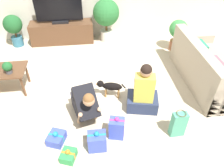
# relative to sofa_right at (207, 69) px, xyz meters

# --- Properties ---
(ground_plane) EXTENTS (16.00, 16.00, 0.00)m
(ground_plane) POSITION_rel_sofa_right_xyz_m (-2.40, -0.31, -0.29)
(ground_plane) COLOR beige
(sofa_right) EXTENTS (0.88, 1.91, 0.83)m
(sofa_right) POSITION_rel_sofa_right_xyz_m (0.00, 0.00, 0.00)
(sofa_right) COLOR tan
(sofa_right) RESTS_ON ground_plane
(coffee_table) EXTENTS (0.90, 0.55, 0.47)m
(coffee_table) POSITION_rel_sofa_right_xyz_m (-3.89, 0.19, 0.12)
(coffee_table) COLOR brown
(coffee_table) RESTS_ON ground_plane
(tv_console) EXTENTS (1.56, 0.44, 0.53)m
(tv_console) POSITION_rel_sofa_right_xyz_m (-2.90, 2.03, -0.03)
(tv_console) COLOR brown
(tv_console) RESTS_ON ground_plane
(tv) EXTENTS (1.12, 0.20, 0.63)m
(tv) POSITION_rel_sofa_right_xyz_m (-2.90, 2.03, 0.52)
(tv) COLOR black
(tv) RESTS_ON tv_console
(potted_plant_back_right) EXTENTS (0.65, 0.65, 1.07)m
(potted_plant_back_right) POSITION_rel_sofa_right_xyz_m (-1.77, 1.98, 0.40)
(potted_plant_back_right) COLOR beige
(potted_plant_back_right) RESTS_ON ground_plane
(potted_plant_back_left) EXTENTS (0.44, 0.44, 0.79)m
(potted_plant_back_left) POSITION_rel_sofa_right_xyz_m (-4.03, 1.98, 0.20)
(potted_plant_back_left) COLOR #336B84
(potted_plant_back_left) RESTS_ON ground_plane
(potted_plant_corner_right) EXTENTS (0.42, 0.42, 0.75)m
(potted_plant_corner_right) POSITION_rel_sofa_right_xyz_m (-0.14, 1.30, 0.16)
(potted_plant_corner_right) COLOR #A36042
(potted_plant_corner_right) RESTS_ON ground_plane
(person_kneeling) EXTENTS (0.50, 0.84, 0.78)m
(person_kneeling) POSITION_rel_sofa_right_xyz_m (-2.39, -0.71, 0.04)
(person_kneeling) COLOR #23232D
(person_kneeling) RESTS_ON ground_plane
(person_sitting) EXTENTS (0.59, 0.55, 0.93)m
(person_sitting) POSITION_rel_sofa_right_xyz_m (-1.41, -0.59, 0.05)
(person_sitting) COLOR #283351
(person_sitting) RESTS_ON ground_plane
(dog) EXTENTS (0.53, 0.23, 0.33)m
(dog) POSITION_rel_sofa_right_xyz_m (-1.94, -0.21, -0.06)
(dog) COLOR black
(dog) RESTS_ON ground_plane
(gift_box_a) EXTENTS (0.26, 0.23, 0.41)m
(gift_box_a) POSITION_rel_sofa_right_xyz_m (-1.93, -1.14, -0.11)
(gift_box_a) COLOR #3D51BC
(gift_box_a) RESTS_ON ground_plane
(gift_box_b) EXTENTS (0.25, 0.27, 0.19)m
(gift_box_b) POSITION_rel_sofa_right_xyz_m (-2.65, -1.45, -0.22)
(gift_box_b) COLOR #2D934C
(gift_box_b) RESTS_ON ground_plane
(gift_box_c) EXTENTS (0.31, 0.33, 0.21)m
(gift_box_c) POSITION_rel_sofa_right_xyz_m (-2.84, -1.14, -0.21)
(gift_box_c) COLOR #3D51BC
(gift_box_c) RESTS_ON ground_plane
(gift_box_d) EXTENTS (0.26, 0.21, 0.35)m
(gift_box_d) POSITION_rel_sofa_right_xyz_m (-2.24, -1.32, -0.14)
(gift_box_d) COLOR #3D51BC
(gift_box_d) RESTS_ON ground_plane
(gift_bag_a) EXTENTS (0.22, 0.15, 0.46)m
(gift_bag_a) POSITION_rel_sofa_right_xyz_m (-1.01, -1.21, -0.07)
(gift_bag_a) COLOR #4CA384
(gift_bag_a) RESTS_ON ground_plane
(tabletop_plant) EXTENTS (0.17, 0.17, 0.22)m
(tabletop_plant) POSITION_rel_sofa_right_xyz_m (-3.69, 0.09, 0.30)
(tabletop_plant) COLOR #4C4C51
(tabletop_plant) RESTS_ON coffee_table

